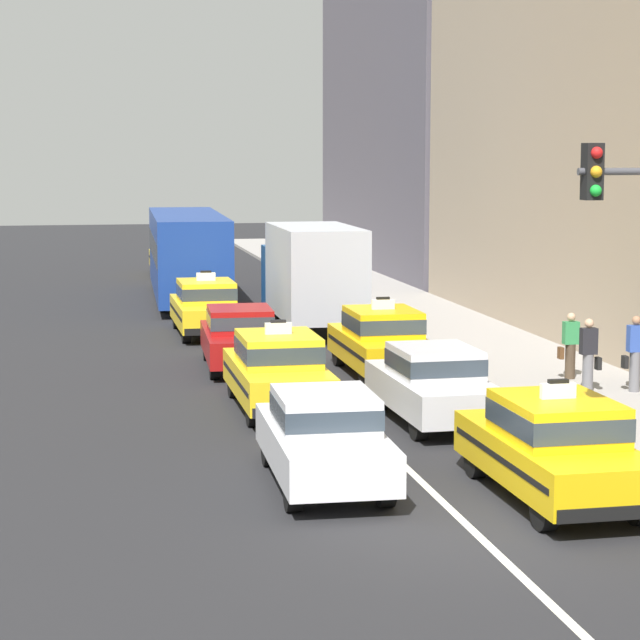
{
  "coord_description": "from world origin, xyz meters",
  "views": [
    {
      "loc": [
        -5.55,
        -16.73,
        5.45
      ],
      "look_at": [
        0.38,
        13.56,
        1.3
      ],
      "focal_mm": 69.98,
      "sensor_mm": 36.0,
      "label": 1
    }
  ],
  "objects_px": {
    "sedan_left_third": "(240,336)",
    "pedestrian_near_crosswalk": "(635,354)",
    "taxi_left_fourth": "(206,306)",
    "taxi_right_third": "(382,340)",
    "box_truck_right_fourth": "(311,273)",
    "pedestrian_by_storefront": "(570,346)",
    "bus_left_fifth": "(187,252)",
    "pedestrian_mid_block": "(589,356)",
    "sedan_right_second": "(434,382)",
    "sedan_left_nearest": "(324,435)",
    "taxi_right_nearest": "(554,446)",
    "taxi_left_second": "(278,370)",
    "taxi_left_sixth": "(171,256)"
  },
  "relations": [
    {
      "from": "taxi_right_third",
      "to": "pedestrian_by_storefront",
      "type": "bearing_deg",
      "value": -27.16
    },
    {
      "from": "taxi_right_nearest",
      "to": "box_truck_right_fourth",
      "type": "bearing_deg",
      "value": 90.77
    },
    {
      "from": "pedestrian_mid_block",
      "to": "sedan_left_third",
      "type": "bearing_deg",
      "value": 142.94
    },
    {
      "from": "sedan_left_third",
      "to": "pedestrian_near_crosswalk",
      "type": "relative_size",
      "value": 2.56
    },
    {
      "from": "box_truck_right_fourth",
      "to": "pedestrian_by_storefront",
      "type": "distance_m",
      "value": 10.97
    },
    {
      "from": "taxi_right_third",
      "to": "taxi_left_fourth",
      "type": "bearing_deg",
      "value": 114.8
    },
    {
      "from": "taxi_left_sixth",
      "to": "taxi_left_second",
      "type": "bearing_deg",
      "value": -90.04
    },
    {
      "from": "pedestrian_by_storefront",
      "to": "box_truck_right_fourth",
      "type": "bearing_deg",
      "value": 113.32
    },
    {
      "from": "taxi_right_third",
      "to": "pedestrian_by_storefront",
      "type": "xyz_separation_m",
      "value": [
        4.06,
        -2.08,
        0.06
      ]
    },
    {
      "from": "sedan_left_nearest",
      "to": "sedan_left_third",
      "type": "bearing_deg",
      "value": 89.58
    },
    {
      "from": "sedan_left_nearest",
      "to": "box_truck_right_fourth",
      "type": "bearing_deg",
      "value": 80.03
    },
    {
      "from": "pedestrian_mid_block",
      "to": "box_truck_right_fourth",
      "type": "bearing_deg",
      "value": 109.15
    },
    {
      "from": "taxi_right_nearest",
      "to": "taxi_left_second",
      "type": "bearing_deg",
      "value": 112.37
    },
    {
      "from": "sedan_left_nearest",
      "to": "pedestrian_near_crosswalk",
      "type": "xyz_separation_m",
      "value": [
        8.25,
        5.94,
        0.16
      ]
    },
    {
      "from": "taxi_right_nearest",
      "to": "pedestrian_near_crosswalk",
      "type": "distance_m",
      "value": 8.93
    },
    {
      "from": "sedan_right_second",
      "to": "taxi_left_fourth",
      "type": "bearing_deg",
      "value": 103.85
    },
    {
      "from": "sedan_left_third",
      "to": "pedestrian_mid_block",
      "type": "xyz_separation_m",
      "value": [
        7.11,
        -5.37,
        0.13
      ]
    },
    {
      "from": "taxi_left_sixth",
      "to": "pedestrian_mid_block",
      "type": "relative_size",
      "value": 2.77
    },
    {
      "from": "sedan_right_second",
      "to": "pedestrian_by_storefront",
      "type": "relative_size",
      "value": 2.76
    },
    {
      "from": "sedan_left_third",
      "to": "sedan_right_second",
      "type": "distance_m",
      "value": 7.75
    },
    {
      "from": "taxi_left_sixth",
      "to": "taxi_right_third",
      "type": "xyz_separation_m",
      "value": [
        3.16,
        -26.46,
        0.0
      ]
    },
    {
      "from": "taxi_right_third",
      "to": "box_truck_right_fourth",
      "type": "xyz_separation_m",
      "value": [
        -0.27,
        7.96,
        0.9
      ]
    },
    {
      "from": "taxi_left_fourth",
      "to": "sedan_right_second",
      "type": "relative_size",
      "value": 1.05
    },
    {
      "from": "bus_left_fifth",
      "to": "pedestrian_mid_block",
      "type": "distance_m",
      "value": 21.72
    },
    {
      "from": "sedan_right_second",
      "to": "taxi_right_nearest",
      "type": "bearing_deg",
      "value": -87.32
    },
    {
      "from": "sedan_left_third",
      "to": "taxi_right_nearest",
      "type": "height_order",
      "value": "taxi_right_nearest"
    },
    {
      "from": "pedestrian_mid_block",
      "to": "bus_left_fifth",
      "type": "bearing_deg",
      "value": 109.08
    },
    {
      "from": "bus_left_fifth",
      "to": "pedestrian_by_storefront",
      "type": "relative_size",
      "value": 7.18
    },
    {
      "from": "taxi_left_second",
      "to": "sedan_left_nearest",
      "type": "bearing_deg",
      "value": -91.99
    },
    {
      "from": "taxi_left_fourth",
      "to": "pedestrian_mid_block",
      "type": "distance_m",
      "value": 13.59
    },
    {
      "from": "taxi_left_second",
      "to": "bus_left_fifth",
      "type": "distance_m",
      "value": 20.42
    },
    {
      "from": "sedan_left_nearest",
      "to": "taxi_right_nearest",
      "type": "xyz_separation_m",
      "value": [
        3.38,
        -1.55,
        0.03
      ]
    },
    {
      "from": "taxi_left_second",
      "to": "taxi_left_fourth",
      "type": "xyz_separation_m",
      "value": [
        -0.36,
        11.32,
        0.0
      ]
    },
    {
      "from": "box_truck_right_fourth",
      "to": "taxi_right_third",
      "type": "bearing_deg",
      "value": -88.03
    },
    {
      "from": "taxi_left_second",
      "to": "taxi_left_sixth",
      "type": "distance_m",
      "value": 30.11
    },
    {
      "from": "taxi_left_sixth",
      "to": "pedestrian_mid_block",
      "type": "height_order",
      "value": "taxi_left_sixth"
    },
    {
      "from": "sedan_right_second",
      "to": "box_truck_right_fourth",
      "type": "xyz_separation_m",
      "value": [
        0.01,
        13.5,
        0.93
      ]
    },
    {
      "from": "box_truck_right_fourth",
      "to": "pedestrian_near_crosswalk",
      "type": "distance_m",
      "value": 12.92
    },
    {
      "from": "taxi_left_sixth",
      "to": "pedestrian_by_storefront",
      "type": "bearing_deg",
      "value": -75.8
    },
    {
      "from": "sedan_left_third",
      "to": "taxi_left_fourth",
      "type": "height_order",
      "value": "taxi_left_fourth"
    },
    {
      "from": "sedan_right_second",
      "to": "taxi_right_third",
      "type": "height_order",
      "value": "taxi_right_third"
    },
    {
      "from": "taxi_left_fourth",
      "to": "pedestrian_near_crosswalk",
      "type": "xyz_separation_m",
      "value": [
        8.4,
        -11.53,
        0.13
      ]
    },
    {
      "from": "taxi_left_fourth",
      "to": "box_truck_right_fourth",
      "type": "relative_size",
      "value": 0.65
    },
    {
      "from": "taxi_left_fourth",
      "to": "taxi_right_third",
      "type": "relative_size",
      "value": 1.0
    },
    {
      "from": "taxi_left_second",
      "to": "pedestrian_by_storefront",
      "type": "xyz_separation_m",
      "value": [
        7.24,
        1.57,
        0.06
      ]
    },
    {
      "from": "pedestrian_near_crosswalk",
      "to": "sedan_right_second",
      "type": "bearing_deg",
      "value": -162.05
    },
    {
      "from": "pedestrian_near_crosswalk",
      "to": "pedestrian_by_storefront",
      "type": "xyz_separation_m",
      "value": [
        -0.8,
        1.78,
        -0.07
      ]
    },
    {
      "from": "taxi_left_sixth",
      "to": "taxi_right_nearest",
      "type": "relative_size",
      "value": 1.0
    },
    {
      "from": "sedan_right_second",
      "to": "sedan_left_nearest",
      "type": "bearing_deg",
      "value": -126.05
    },
    {
      "from": "taxi_right_nearest",
      "to": "sedan_right_second",
      "type": "bearing_deg",
      "value": 92.68
    }
  ]
}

